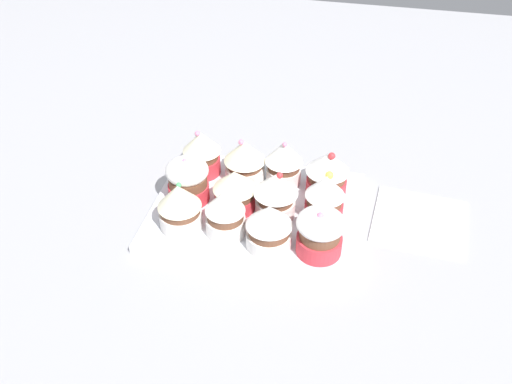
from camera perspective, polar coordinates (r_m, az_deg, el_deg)
ground_plane at (r=84.78cm, az=-0.00°, el=-3.00°), size 180.00×180.00×3.00cm
baking_tray at (r=83.40cm, az=-0.00°, el=-1.93°), size 30.40×23.74×1.20cm
cupcake_0 at (r=84.54cm, az=7.27°, el=2.05°), size 6.56×6.56×7.39cm
cupcake_1 at (r=85.70cm, az=2.86°, el=3.11°), size 5.79×5.79×7.71cm
cupcake_2 at (r=86.49cm, az=-1.15°, el=3.29°), size 6.46×6.46×7.24cm
cupcake_3 at (r=88.14cm, az=-5.52°, el=4.09°), size 6.01×6.01×7.74cm
cupcake_4 at (r=79.61cm, az=7.02°, el=-0.46°), size 5.66×5.66×7.87cm
cupcake_5 at (r=79.47cm, az=2.02°, el=-0.16°), size 6.41×6.41×7.62cm
cupcake_6 at (r=80.97cm, az=-2.18°, el=0.26°), size 6.34×6.34×6.58cm
cupcake_7 at (r=83.22cm, az=-6.91°, el=1.35°), size 6.31×6.31×7.24cm
cupcake_8 at (r=74.45cm, az=6.53°, el=-4.09°), size 6.49×6.49×7.00cm
cupcake_9 at (r=74.80cm, az=1.34°, el=-3.48°), size 6.33×6.33×6.90cm
cupcake_10 at (r=76.61cm, az=-3.14°, el=-2.10°), size 5.54×5.54×7.43cm
cupcake_11 at (r=78.30cm, az=-7.78°, el=-1.44°), size 6.14×6.14×7.53cm
napkin at (r=85.72cm, az=16.25°, el=-2.75°), size 14.07×13.78×0.60cm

